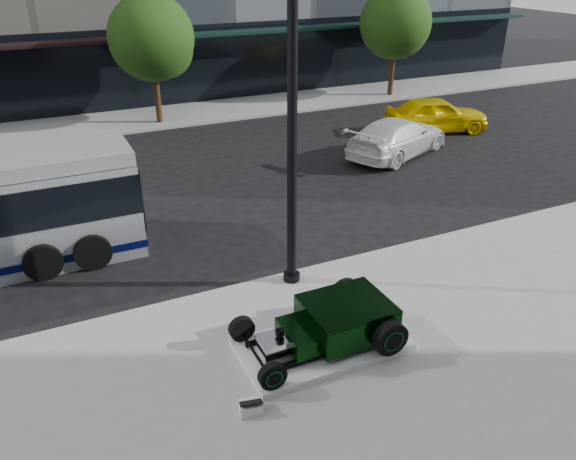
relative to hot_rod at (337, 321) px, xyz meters
name	(u,v)px	position (x,y,z in m)	size (l,w,h in m)	color
ground	(236,247)	(-0.33, 5.06, -0.70)	(120.00, 120.00, 0.00)	black
sidewalk_far	(135,120)	(-0.33, 19.06, -0.64)	(70.00, 4.00, 0.12)	gray
street_trees	(154,41)	(0.82, 18.13, 3.07)	(29.80, 3.80, 5.70)	black
display_plinth	(322,345)	(-0.33, 0.00, -0.50)	(3.40, 1.80, 0.15)	silver
hot_rod	(337,321)	(0.00, 0.00, 0.00)	(3.22, 2.00, 0.81)	black
info_plaque	(251,407)	(-2.32, -1.04, -0.45)	(0.45, 0.37, 0.31)	silver
lamppost	(292,147)	(0.25, 2.66, 2.86)	(0.41, 0.41, 7.44)	black
white_sedan	(398,137)	(8.25, 9.66, 0.04)	(2.07, 5.10, 1.48)	white
yellow_taxi	(436,114)	(11.73, 11.64, 0.08)	(1.84, 4.57, 1.56)	#F2CD00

